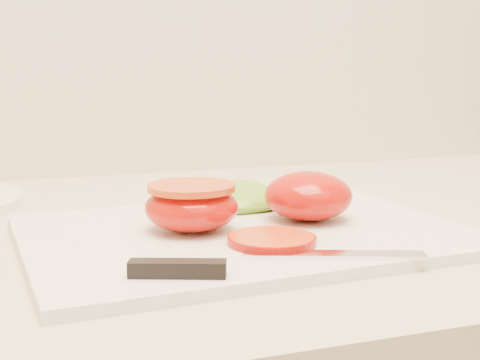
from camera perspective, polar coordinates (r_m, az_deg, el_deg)
name	(u,v)px	position (r m, az deg, el deg)	size (l,w,h in m)	color
cutting_board	(244,234)	(0.63, 0.30, -4.65)	(0.40, 0.29, 0.01)	white
tomato_half_dome	(308,196)	(0.66, 5.84, -1.35)	(0.09, 0.09, 0.05)	red
tomato_half_cut	(192,205)	(0.62, -4.15, -2.16)	(0.09, 0.09, 0.04)	red
tomato_slice_0	(272,240)	(0.58, 2.72, -5.11)	(0.07, 0.07, 0.01)	#D1430D
lettuce_leaf_0	(239,197)	(0.72, -0.05, -1.45)	(0.11, 0.08, 0.02)	#86B730
knife	(243,263)	(0.51, 0.23, -7.08)	(0.24, 0.07, 0.01)	silver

